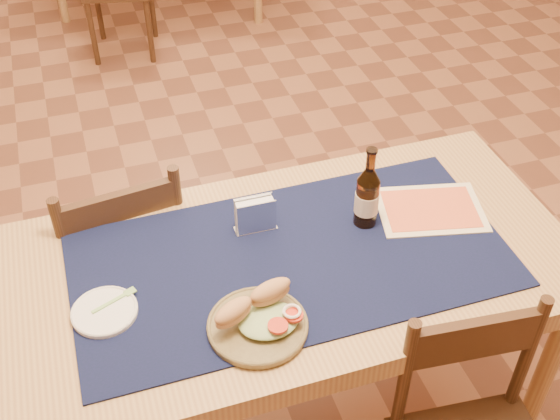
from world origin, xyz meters
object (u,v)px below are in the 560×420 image
object	(u,v)px
chair_main_far	(123,257)
sandwich_plate	(259,319)
beer_bottle	(367,197)
main_table	(291,280)
napkin_holder	(255,215)

from	to	relation	value
chair_main_far	sandwich_plate	bearing A→B (deg)	-66.61
sandwich_plate	beer_bottle	size ratio (longest dim) A/B	0.98
main_table	sandwich_plate	world-z (taller)	sandwich_plate
main_table	chair_main_far	size ratio (longest dim) A/B	1.82
chair_main_far	napkin_holder	size ratio (longest dim) A/B	7.17
beer_bottle	napkin_holder	distance (m)	0.32
sandwich_plate	main_table	bearing A→B (deg)	52.95
main_table	chair_main_far	world-z (taller)	chair_main_far
main_table	napkin_holder	xyz separation A→B (m)	(-0.06, 0.15, 0.14)
sandwich_plate	napkin_holder	world-z (taller)	napkin_holder
main_table	chair_main_far	bearing A→B (deg)	133.64
napkin_holder	chair_main_far	bearing A→B (deg)	140.46
sandwich_plate	napkin_holder	xyz separation A→B (m)	(0.09, 0.35, 0.02)
main_table	chair_main_far	distance (m)	0.67
sandwich_plate	beer_bottle	world-z (taller)	beer_bottle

